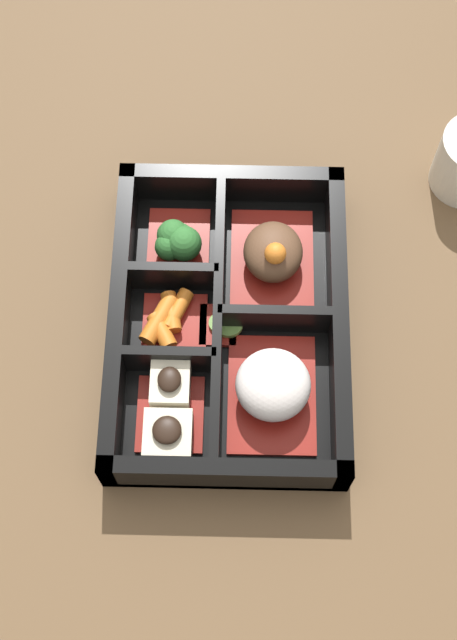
# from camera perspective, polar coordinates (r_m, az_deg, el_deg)

# --- Properties ---
(ground_plane) EXTENTS (3.00, 3.00, 0.00)m
(ground_plane) POSITION_cam_1_polar(r_m,az_deg,el_deg) (0.79, 0.00, -0.71)
(ground_plane) COLOR brown
(bento_base) EXTENTS (0.28, 0.20, 0.01)m
(bento_base) POSITION_cam_1_polar(r_m,az_deg,el_deg) (0.79, 0.00, -0.57)
(bento_base) COLOR black
(bento_base) RESTS_ON ground_plane
(bento_rim) EXTENTS (0.28, 0.20, 0.05)m
(bento_rim) POSITION_cam_1_polar(r_m,az_deg,el_deg) (0.77, -0.21, -0.00)
(bento_rim) COLOR black
(bento_rim) RESTS_ON ground_plane
(bowl_stew) EXTENTS (0.11, 0.07, 0.05)m
(bowl_stew) POSITION_cam_1_polar(r_m,az_deg,el_deg) (0.79, 2.86, 4.20)
(bowl_stew) COLOR maroon
(bowl_stew) RESTS_ON bento_base
(bowl_rice) EXTENTS (0.11, 0.07, 0.05)m
(bowl_rice) POSITION_cam_1_polar(r_m,az_deg,el_deg) (0.74, 2.85, -4.29)
(bowl_rice) COLOR maroon
(bowl_rice) RESTS_ON bento_base
(bowl_greens) EXTENTS (0.07, 0.06, 0.04)m
(bowl_greens) POSITION_cam_1_polar(r_m,az_deg,el_deg) (0.80, -3.34, 5.13)
(bowl_greens) COLOR maroon
(bowl_greens) RESTS_ON bento_base
(bowl_carrots) EXTENTS (0.06, 0.06, 0.02)m
(bowl_carrots) POSITION_cam_1_polar(r_m,az_deg,el_deg) (0.78, -3.81, 0.01)
(bowl_carrots) COLOR maroon
(bowl_carrots) RESTS_ON bento_base
(bowl_tofu) EXTENTS (0.08, 0.06, 0.04)m
(bowl_tofu) POSITION_cam_1_polar(r_m,az_deg,el_deg) (0.74, -3.81, -5.95)
(bowl_tofu) COLOR maroon
(bowl_tofu) RESTS_ON bento_base
(bowl_pickles) EXTENTS (0.04, 0.04, 0.01)m
(bowl_pickles) POSITION_cam_1_polar(r_m,az_deg,el_deg) (0.78, -0.51, -0.16)
(bowl_pickles) COLOR maroon
(bowl_pickles) RESTS_ON bento_base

